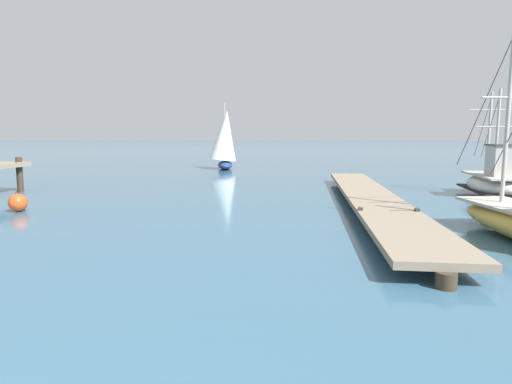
{
  "coord_description": "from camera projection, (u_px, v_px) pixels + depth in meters",
  "views": [
    {
      "loc": [
        3.05,
        -1.09,
        2.63
      ],
      "look_at": [
        2.6,
        8.13,
        1.4
      ],
      "focal_mm": 30.19,
      "sensor_mm": 36.0,
      "label": 1
    }
  ],
  "objects": [
    {
      "name": "mooring_buoy",
      "position": [
        18.0,
        203.0,
        14.8
      ],
      "size": [
        0.62,
        0.62,
        0.69
      ],
      "color": "#E04C1E",
      "rests_on": "ground"
    },
    {
      "name": "distant_sailboat",
      "position": [
        225.0,
        140.0,
        32.87
      ],
      "size": [
        2.67,
        4.18,
        5.0
      ],
      "color": "navy",
      "rests_on": "ground"
    },
    {
      "name": "floating_dock",
      "position": [
        370.0,
        197.0,
        15.85
      ],
      "size": [
        2.84,
        17.53,
        0.53
      ],
      "color": "gray",
      "rests_on": "ground"
    },
    {
      "name": "fishing_boat_1",
      "position": [
        496.0,
        181.0,
        18.28
      ],
      "size": [
        2.53,
        5.43,
        4.56
      ],
      "color": "silver",
      "rests_on": "ground"
    }
  ]
}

